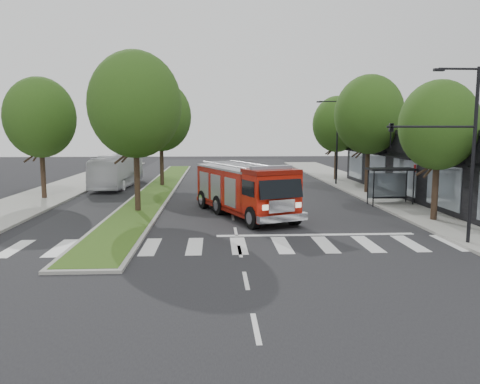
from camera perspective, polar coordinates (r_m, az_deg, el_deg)
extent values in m
plane|color=black|center=(24.42, -0.53, -4.85)|extent=(140.00, 140.00, 0.00)
cube|color=gray|center=(36.81, 18.56, -0.91)|extent=(5.00, 80.00, 0.15)
cube|color=gray|center=(36.77, -24.50, -1.21)|extent=(5.00, 80.00, 0.15)
cube|color=gray|center=(42.44, -9.75, 0.45)|extent=(3.00, 50.00, 0.14)
cube|color=#2C4D16|center=(42.43, -9.76, 0.55)|extent=(2.60, 49.50, 0.02)
cube|color=black|center=(38.45, 24.97, 2.76)|extent=(8.00, 30.00, 5.00)
cylinder|color=black|center=(33.31, 15.97, 0.37)|extent=(0.08, 0.08, 2.50)
cylinder|color=black|center=(34.32, 20.39, 0.40)|extent=(0.08, 0.08, 2.50)
cylinder|color=black|center=(34.43, 15.32, 0.62)|extent=(0.08, 0.08, 2.50)
cylinder|color=black|center=(35.42, 19.62, 0.64)|extent=(0.08, 0.08, 2.50)
cube|color=black|center=(34.22, 17.94, 2.67)|extent=(3.20, 1.60, 0.12)
cube|color=#8C99A5|center=(34.99, 17.45, 0.73)|extent=(2.80, 0.04, 1.80)
cube|color=black|center=(34.43, 17.80, -0.64)|extent=(2.40, 0.40, 0.08)
cylinder|color=black|center=(28.92, 22.68, 0.26)|extent=(0.36, 0.36, 3.74)
ellipsoid|color=#173B10|center=(28.72, 23.05, 7.51)|extent=(4.40, 4.40, 5.06)
cylinder|color=black|center=(39.98, 15.25, 2.93)|extent=(0.36, 0.36, 4.40)
ellipsoid|color=#173B10|center=(39.88, 15.47, 9.09)|extent=(5.60, 5.60, 6.44)
cylinder|color=black|center=(49.56, 11.62, 3.63)|extent=(0.36, 0.36, 3.96)
ellipsoid|color=#173B10|center=(49.45, 11.74, 8.11)|extent=(5.00, 5.00, 5.75)
cylinder|color=black|center=(30.38, -12.44, 1.83)|extent=(0.36, 0.36, 4.62)
ellipsoid|color=#173B10|center=(30.27, -12.69, 10.36)|extent=(5.80, 5.80, 6.67)
cylinder|color=black|center=(44.21, -9.52, 3.51)|extent=(0.36, 0.36, 4.40)
ellipsoid|color=#173B10|center=(44.12, -9.64, 9.09)|extent=(5.60, 5.60, 6.44)
cylinder|color=black|center=(38.22, -22.88, 2.23)|extent=(0.36, 0.36, 4.18)
ellipsoid|color=#173B10|center=(38.10, -23.20, 8.35)|extent=(5.20, 5.20, 5.98)
cylinder|color=black|center=(23.42, 26.56, 3.70)|extent=(0.16, 0.16, 8.00)
cylinder|color=black|center=(23.11, 25.15, 13.44)|extent=(1.80, 0.10, 0.10)
cube|color=black|center=(22.70, 23.08, 13.54)|extent=(0.45, 0.20, 0.12)
cylinder|color=black|center=(22.47, 22.29, 7.38)|extent=(4.00, 0.10, 0.10)
imported|color=black|center=(21.76, 17.93, 6.54)|extent=(0.18, 0.22, 1.10)
cylinder|color=black|center=(45.35, 11.74, 5.83)|extent=(0.16, 0.16, 8.00)
cylinder|color=black|center=(45.18, 10.75, 10.80)|extent=(1.80, 0.10, 0.10)
cube|color=black|center=(44.98, 9.62, 10.78)|extent=(0.45, 0.20, 0.12)
cube|color=#670D05|center=(28.84, 0.46, -1.81)|extent=(6.09, 9.70, 0.28)
cube|color=#9E1408|center=(29.47, -0.29, 0.69)|extent=(5.25, 7.64, 2.22)
cube|color=#9E1408|center=(25.63, 3.80, -0.36)|extent=(3.33, 2.90, 2.34)
cube|color=#B2B2B7|center=(29.35, -0.29, 2.96)|extent=(5.25, 7.64, 0.13)
cylinder|color=#B2B2B7|center=(28.93, -2.09, 3.32)|extent=(2.61, 6.23, 0.11)
cylinder|color=#B2B2B7|center=(29.77, 1.46, 3.45)|extent=(2.61, 6.23, 0.11)
cube|color=silver|center=(24.70, 5.22, -3.16)|extent=(2.83, 1.45, 0.39)
cube|color=#8C99A5|center=(25.47, 3.83, 2.99)|extent=(2.41, 1.28, 0.20)
cylinder|color=black|center=(24.93, 1.57, -3.17)|extent=(0.82, 1.28, 1.22)
cylinder|color=black|center=(26.16, 6.59, -2.70)|extent=(0.82, 1.28, 1.22)
cylinder|color=black|center=(29.11, -2.57, -1.61)|extent=(0.82, 1.28, 1.22)
cylinder|color=black|center=(30.18, 1.92, -1.28)|extent=(0.82, 1.28, 1.22)
cylinder|color=black|center=(31.57, -4.44, -0.91)|extent=(0.82, 1.28, 1.22)
cylinder|color=black|center=(32.55, -0.22, -0.63)|extent=(0.82, 1.28, 1.22)
imported|color=silver|center=(44.71, -14.70, 2.52)|extent=(2.97, 10.94, 3.02)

